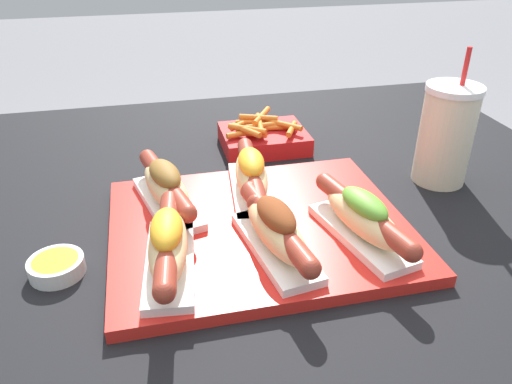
% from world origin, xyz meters
% --- Properties ---
extents(patio_table, '(1.26, 1.02, 0.73)m').
position_xyz_m(patio_table, '(0.00, 0.00, 0.36)').
color(patio_table, black).
rests_on(patio_table, ground_plane).
extents(serving_tray, '(0.42, 0.35, 0.02)m').
position_xyz_m(serving_tray, '(0.01, -0.10, 0.73)').
color(serving_tray, red).
rests_on(serving_tray, patio_table).
extents(hot_dog_0, '(0.08, 0.22, 0.07)m').
position_xyz_m(hot_dog_0, '(-0.13, -0.17, 0.78)').
color(hot_dog_0, white).
rests_on(hot_dog_0, serving_tray).
extents(hot_dog_1, '(0.09, 0.22, 0.07)m').
position_xyz_m(hot_dog_1, '(0.01, -0.17, 0.78)').
color(hot_dog_1, white).
rests_on(hot_dog_1, serving_tray).
extents(hot_dog_2, '(0.10, 0.22, 0.07)m').
position_xyz_m(hot_dog_2, '(0.13, -0.17, 0.78)').
color(hot_dog_2, white).
rests_on(hot_dog_2, serving_tray).
extents(hot_dog_3, '(0.10, 0.22, 0.07)m').
position_xyz_m(hot_dog_3, '(-0.12, -0.02, 0.78)').
color(hot_dog_3, white).
rests_on(hot_dog_3, serving_tray).
extents(hot_dog_4, '(0.08, 0.22, 0.07)m').
position_xyz_m(hot_dog_4, '(0.01, -0.01, 0.78)').
color(hot_dog_4, white).
rests_on(hot_dog_4, serving_tray).
extents(sauce_bowl, '(0.07, 0.07, 0.02)m').
position_xyz_m(sauce_bowl, '(-0.27, -0.13, 0.74)').
color(sauce_bowl, silver).
rests_on(sauce_bowl, patio_table).
extents(drink_cup, '(0.09, 0.09, 0.23)m').
position_xyz_m(drink_cup, '(0.35, -0.01, 0.81)').
color(drink_cup, beige).
rests_on(drink_cup, patio_table).
extents(fries_basket, '(0.16, 0.14, 0.06)m').
position_xyz_m(fries_basket, '(0.09, 0.20, 0.75)').
color(fries_basket, '#B21919').
rests_on(fries_basket, patio_table).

